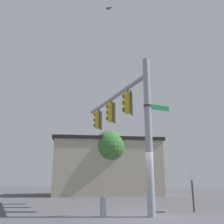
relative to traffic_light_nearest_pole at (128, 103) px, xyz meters
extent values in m
plane|color=#4C4C51|center=(-1.39, -1.14, -5.15)|extent=(80.00, 80.00, 0.00)
cylinder|color=gray|center=(-1.39, -1.14, -1.78)|extent=(0.30, 0.30, 6.73)
cylinder|color=gray|center=(1.37, 1.09, 0.80)|extent=(5.65, 4.62, 0.21)
cylinder|color=black|center=(0.00, -0.02, 0.61)|extent=(0.08, 0.08, 0.18)
cube|color=gold|center=(0.00, -0.02, -0.01)|extent=(0.36, 0.30, 1.05)
sphere|color=red|center=(0.00, 0.17, 0.34)|extent=(0.22, 0.22, 0.22)
cube|color=gold|center=(0.00, 0.19, 0.44)|extent=(0.24, 0.20, 0.03)
sphere|color=brown|center=(0.00, 0.17, -0.01)|extent=(0.22, 0.22, 0.22)
cube|color=gold|center=(0.00, 0.19, 0.09)|extent=(0.24, 0.20, 0.03)
sphere|color=#0F4C19|center=(0.00, 0.17, -0.36)|extent=(0.22, 0.22, 0.22)
cube|color=gold|center=(0.00, 0.19, -0.26)|extent=(0.24, 0.20, 0.03)
cube|color=black|center=(0.00, -0.19, -0.01)|extent=(0.54, 0.03, 1.22)
cylinder|color=black|center=(1.62, 1.29, 0.61)|extent=(0.08, 0.08, 0.18)
cube|color=gold|center=(1.62, 1.29, -0.01)|extent=(0.36, 0.30, 1.05)
sphere|color=red|center=(1.62, 1.48, 0.34)|extent=(0.22, 0.22, 0.22)
cube|color=gold|center=(1.62, 1.50, 0.44)|extent=(0.24, 0.20, 0.03)
sphere|color=brown|center=(1.62, 1.48, -0.01)|extent=(0.22, 0.22, 0.22)
cube|color=gold|center=(1.62, 1.50, 0.09)|extent=(0.24, 0.20, 0.03)
sphere|color=#0F4C19|center=(1.62, 1.48, -0.36)|extent=(0.22, 0.22, 0.22)
cube|color=gold|center=(1.62, 1.50, -0.26)|extent=(0.24, 0.20, 0.03)
cube|color=black|center=(1.62, 1.12, -0.01)|extent=(0.54, 0.03, 1.22)
cylinder|color=black|center=(3.25, 2.60, 0.61)|extent=(0.08, 0.08, 0.18)
cube|color=gold|center=(3.25, 2.60, -0.01)|extent=(0.36, 0.30, 1.05)
sphere|color=red|center=(3.25, 2.79, 0.34)|extent=(0.22, 0.22, 0.22)
cube|color=gold|center=(3.25, 2.81, 0.44)|extent=(0.24, 0.20, 0.03)
sphere|color=brown|center=(3.25, 2.79, -0.01)|extent=(0.22, 0.22, 0.22)
cube|color=gold|center=(3.25, 2.81, 0.09)|extent=(0.24, 0.20, 0.03)
sphere|color=#0F4C19|center=(3.25, 2.79, -0.36)|extent=(0.22, 0.22, 0.22)
cube|color=gold|center=(3.25, 2.81, -0.26)|extent=(0.24, 0.20, 0.03)
cube|color=black|center=(3.25, 2.43, -0.01)|extent=(0.54, 0.03, 1.22)
cube|color=#147238|center=(-0.98, -1.65, -0.64)|extent=(0.63, 0.77, 0.22)
cube|color=white|center=(-0.98, -1.64, -0.64)|extent=(0.61, 0.75, 0.04)
cylinder|color=#262626|center=(-1.39, -1.14, -0.64)|extent=(0.34, 0.34, 0.08)
ellipsoid|color=#4C4742|center=(-1.71, 0.54, 4.40)|extent=(0.26, 0.16, 0.08)
cube|color=#4C4742|center=(-1.71, 0.56, 4.41)|extent=(0.16, 0.30, 0.04)
cube|color=#4C4742|center=(-1.72, 0.52, 4.41)|extent=(0.15, 0.30, 0.08)
cube|color=#A89E89|center=(12.10, 4.52, -2.71)|extent=(8.95, 11.15, 4.88)
cube|color=maroon|center=(14.97, 5.73, -2.47)|extent=(4.31, 8.47, 0.30)
cube|color=black|center=(12.10, 4.52, -0.12)|extent=(9.31, 11.60, 0.30)
cylinder|color=#4C3823|center=(10.43, 3.70, -3.55)|extent=(0.41, 0.41, 3.19)
sphere|color=#387533|center=(10.43, 3.70, -0.88)|extent=(3.09, 3.09, 3.09)
cylinder|color=#99999E|center=(-1.88, 0.69, -4.82)|extent=(0.24, 0.24, 0.65)
sphere|color=#99999E|center=(-1.88, 0.69, -4.44)|extent=(0.23, 0.23, 0.23)
cylinder|color=#99999E|center=(-1.71, 0.69, -4.79)|extent=(0.12, 0.10, 0.10)
cylinder|color=#333333|center=(0.64, -2.83, -4.45)|extent=(0.08, 0.08, 1.40)
cube|color=silver|center=(0.64, -2.83, -3.40)|extent=(0.60, 0.04, 0.76)
camera|label=1|loc=(-11.99, -2.28, -3.74)|focal=40.51mm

